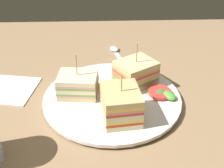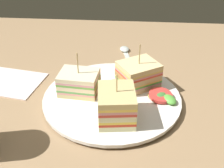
# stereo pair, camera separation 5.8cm
# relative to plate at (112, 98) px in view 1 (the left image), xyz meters

# --- Properties ---
(ground_plane) EXTENTS (0.97, 0.96, 0.02)m
(ground_plane) POSITION_rel_plate_xyz_m (0.00, 0.00, -0.02)
(ground_plane) COLOR #997955
(plate) EXTENTS (0.29, 0.29, 0.01)m
(plate) POSITION_rel_plate_xyz_m (0.00, 0.00, 0.00)
(plate) COLOR white
(plate) RESTS_ON ground_plane
(sandwich_wedge_0) EXTENTS (0.09, 0.08, 0.10)m
(sandwich_wedge_0) POSITION_rel_plate_xyz_m (0.07, 0.01, 0.03)
(sandwich_wedge_0) COLOR beige
(sandwich_wedge_0) RESTS_ON plate
(sandwich_wedge_1) EXTENTS (0.10, 0.10, 0.10)m
(sandwich_wedge_1) POSITION_rel_plate_xyz_m (-0.05, 0.05, 0.03)
(sandwich_wedge_1) COLOR #E6C28A
(sandwich_wedge_1) RESTS_ON plate
(sandwich_wedge_2) EXTENTS (0.07, 0.09, 0.09)m
(sandwich_wedge_2) POSITION_rel_plate_xyz_m (-0.01, -0.07, 0.03)
(sandwich_wedge_2) COLOR #D3C487
(sandwich_wedge_2) RESTS_ON plate
(chip_pile) EXTENTS (0.07, 0.07, 0.03)m
(chip_pile) POSITION_rel_plate_xyz_m (0.00, 0.00, 0.02)
(chip_pile) COLOR #EBD17E
(chip_pile) RESTS_ON plate
(salad_garnish) EXTENTS (0.05, 0.07, 0.01)m
(salad_garnish) POSITION_rel_plate_xyz_m (0.00, 0.10, 0.01)
(salad_garnish) COLOR #4F9233
(salad_garnish) RESTS_ON plate
(spoon) EXTENTS (0.15, 0.05, 0.01)m
(spoon) POSITION_rel_plate_xyz_m (-0.22, 0.02, -0.00)
(spoon) COLOR silver
(spoon) RESTS_ON ground_plane
(napkin) EXTENTS (0.14, 0.15, 0.01)m
(napkin) POSITION_rel_plate_xyz_m (-0.05, -0.24, -0.01)
(napkin) COLOR silver
(napkin) RESTS_ON ground_plane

